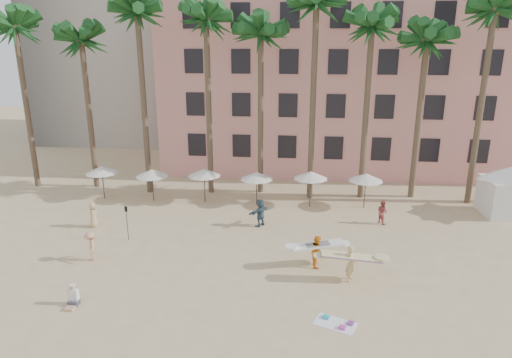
{
  "coord_description": "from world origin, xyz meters",
  "views": [
    {
      "loc": [
        2.33,
        -19.82,
        12.0
      ],
      "look_at": [
        -0.37,
        6.0,
        4.0
      ],
      "focal_mm": 32.0,
      "sensor_mm": 36.0,
      "label": 1
    }
  ],
  "objects": [
    {
      "name": "paddle",
      "position": [
        -8.29,
        5.28,
        1.41
      ],
      "size": [
        0.18,
        0.04,
        2.23
      ],
      "color": "black",
      "rests_on": "ground"
    },
    {
      "name": "pink_hotel",
      "position": [
        7.0,
        26.0,
        8.0
      ],
      "size": [
        35.0,
        14.0,
        16.0
      ],
      "primitive_type": "cube",
      "color": "#DA8D85",
      "rests_on": "ground"
    },
    {
      "name": "beachgoers",
      "position": [
        -3.18,
        6.75,
        0.88
      ],
      "size": [
        20.02,
        8.41,
        1.88
      ],
      "color": "tan",
      "rests_on": "ground"
    },
    {
      "name": "cabana",
      "position": [
        16.72,
        12.25,
        2.07
      ],
      "size": [
        4.72,
        4.72,
        3.5
      ],
      "color": "white",
      "rests_on": "ground"
    },
    {
      "name": "beach_towel",
      "position": [
        4.06,
        -2.26,
        0.03
      ],
      "size": [
        2.05,
        1.63,
        0.14
      ],
      "color": "white",
      "rests_on": "ground"
    },
    {
      "name": "carrier_yellow",
      "position": [
        4.98,
        1.64,
        1.08
      ],
      "size": [
        3.11,
        0.89,
        1.95
      ],
      "color": "tan",
      "rests_on": "ground"
    },
    {
      "name": "palm_row",
      "position": [
        0.51,
        15.0,
        12.97
      ],
      "size": [
        44.4,
        5.4,
        16.3
      ],
      "color": "brown",
      "rests_on": "ground"
    },
    {
      "name": "umbrella_row",
      "position": [
        -3.0,
        12.5,
        2.33
      ],
      "size": [
        22.5,
        2.7,
        2.73
      ],
      "color": "#332B23",
      "rests_on": "ground"
    },
    {
      "name": "ground",
      "position": [
        0.0,
        0.0,
        0.0
      ],
      "size": [
        120.0,
        120.0,
        0.0
      ],
      "primitive_type": "plane",
      "color": "#D1B789",
      "rests_on": "ground"
    },
    {
      "name": "carrier_white",
      "position": [
        3.32,
        3.07,
        0.95
      ],
      "size": [
        3.0,
        1.43,
        1.78
      ],
      "color": "orange",
      "rests_on": "ground"
    },
    {
      "name": "seated_man",
      "position": [
        -8.16,
        -2.06,
        0.36
      ],
      "size": [
        0.46,
        0.8,
        1.04
      ],
      "color": "#3F3F4C",
      "rests_on": "ground"
    }
  ]
}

